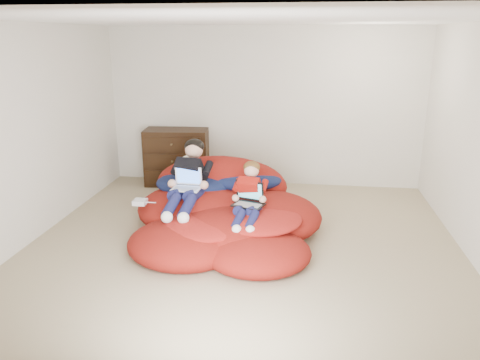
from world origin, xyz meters
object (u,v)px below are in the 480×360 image
object	(u,v)px
laptop_black	(249,198)
beanbag_pile	(224,213)
older_boy	(189,176)
dresser	(177,157)
laptop_white	(187,183)
younger_boy	(249,194)

from	to	relation	value
laptop_black	beanbag_pile	bearing A→B (deg)	141.23
laptop_black	older_boy	bearing A→B (deg)	157.13
dresser	beanbag_pile	xyz separation A→B (m)	(1.11, -1.87, -0.20)
laptop_white	laptop_black	bearing A→B (deg)	-16.38
older_boy	laptop_white	size ratio (longest dim) A/B	3.37
younger_boy	laptop_white	xyz separation A→B (m)	(-0.78, 0.19, 0.04)
beanbag_pile	laptop_white	bearing A→B (deg)	-174.52
beanbag_pile	laptop_black	distance (m)	0.53
younger_boy	laptop_black	distance (m)	0.06
laptop_white	beanbag_pile	bearing A→B (deg)	5.48
beanbag_pile	older_boy	xyz separation A→B (m)	(-0.44, 0.06, 0.44)
dresser	beanbag_pile	bearing A→B (deg)	-59.45
dresser	laptop_white	bearing A→B (deg)	-70.92
dresser	older_boy	distance (m)	1.95
beanbag_pile	dresser	bearing A→B (deg)	120.55
beanbag_pile	older_boy	world-z (taller)	older_boy
beanbag_pile	laptop_white	world-z (taller)	laptop_white
younger_boy	laptop_white	distance (m)	0.80
dresser	beanbag_pile	size ratio (longest dim) A/B	0.44
laptop_white	laptop_black	distance (m)	0.82
beanbag_pile	laptop_black	size ratio (longest dim) A/B	5.92
older_boy	dresser	bearing A→B (deg)	110.05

